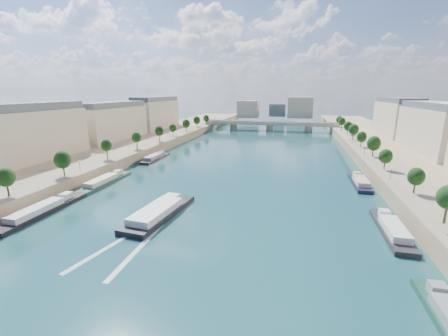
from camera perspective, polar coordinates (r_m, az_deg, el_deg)
The scene contains 16 objects.
ground at distance 124.89m, azimuth 3.02°, elevation -0.96°, with size 700.00×700.00×0.00m, color #0D3539.
quay_left at distance 154.10m, azimuth -24.32°, elevation 1.68°, with size 44.00×520.00×5.00m, color #9E8460.
quay_right at distance 132.28m, azimuth 35.39°, elevation -1.67°, with size 44.00×520.00×5.00m, color #9E8460.
pave_left at distance 144.95m, azimuth -19.71°, elevation 2.42°, with size 14.00×520.00×0.10m, color gray.
pave_right at distance 126.75m, azimuth 29.29°, elevation -0.24°, with size 14.00×520.00×0.10m, color gray.
trees_left at distance 144.58m, azimuth -18.80°, elevation 4.66°, with size 4.80×268.80×8.26m.
trees_right at distance 134.62m, azimuth 27.65°, elevation 3.10°, with size 4.80×268.80×8.26m.
lamps_left at distance 133.82m, azimuth -20.50°, elevation 2.60°, with size 0.36×200.36×4.28m.
lamps_right at distance 129.74m, azimuth 26.96°, elevation 1.59°, with size 0.36×200.36×4.28m.
buildings_left at distance 169.35m, azimuth -25.86°, elevation 7.36°, with size 16.00×226.00×23.20m.
skyline at distance 338.99m, azimuth 10.56°, elevation 11.08°, with size 79.00×42.00×22.00m.
bridge at distance 261.92m, azimuth 8.77°, elevation 8.12°, with size 112.00×12.00×8.15m.
tour_barge at distance 84.26m, azimuth -12.23°, elevation -8.28°, with size 10.58×28.42×3.78m.
wake at distance 71.62m, azimuth -18.04°, elevation -13.85°, with size 10.74×26.02×0.04m.
moored_barges_left at distance 99.04m, azimuth -30.62°, elevation -6.69°, with size 5.00×155.59×3.60m.
moored_barges_right at distance 70.87m, azimuth 32.53°, elevation -15.11°, with size 5.00×128.59×3.60m.
Camera 1 is at (21.69, -18.45, 33.11)m, focal length 24.00 mm.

